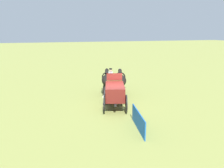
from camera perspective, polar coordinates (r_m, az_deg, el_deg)
ground_plane at (r=17.60m, az=0.72°, el=-6.02°), size 220.00×220.00×0.00m
show_wagon at (r=17.36m, az=0.70°, el=-2.00°), size 5.80×2.71×2.83m
draft_horse_near at (r=20.83m, az=-1.35°, el=0.95°), size 3.09×1.53×2.24m
draft_horse_off at (r=20.86m, az=2.23°, el=0.89°), size 3.17×1.62×2.21m
sponsor_banner at (r=13.81m, az=6.72°, el=-9.23°), size 3.15×0.70×1.10m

